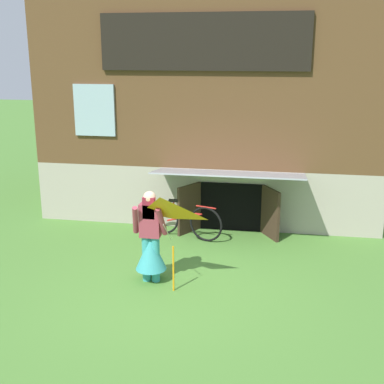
% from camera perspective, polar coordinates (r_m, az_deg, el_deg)
% --- Properties ---
extents(ground_plane, '(60.00, 60.00, 0.00)m').
position_cam_1_polar(ground_plane, '(8.55, -1.99, -10.70)').
color(ground_plane, '#4C7F33').
extents(log_house, '(7.56, 5.62, 5.34)m').
position_cam_1_polar(log_house, '(12.89, 2.86, 10.63)').
color(log_house, '#ADA393').
rests_on(log_house, ground_plane).
extents(person, '(0.61, 0.52, 1.58)m').
position_cam_1_polar(person, '(8.57, -4.65, -5.83)').
color(person, teal).
rests_on(person, ground_plane).
extents(kite, '(0.92, 0.93, 1.54)m').
position_cam_1_polar(kite, '(7.81, -3.53, -3.33)').
color(kite, orange).
rests_on(kite, ground_plane).
extents(bicycle_red, '(1.67, 0.56, 0.79)m').
position_cam_1_polar(bicycle_red, '(10.60, -0.89, -3.12)').
color(bicycle_red, black).
rests_on(bicycle_red, ground_plane).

